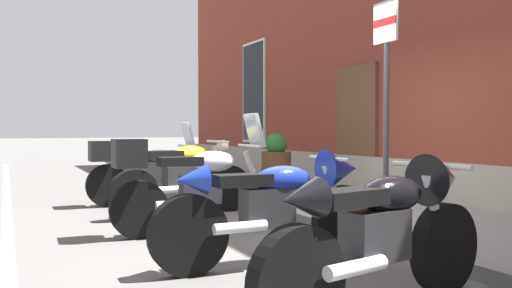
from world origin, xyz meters
name	(u,v)px	position (x,y,z in m)	size (l,w,h in m)	color
ground_plane	(302,226)	(0.00, 0.00, 0.00)	(140.00, 140.00, 0.00)	#565451
sidewalk	(381,213)	(0.00, 1.21, 0.06)	(26.90, 2.42, 0.13)	slate
lane_stripe	(8,254)	(0.00, -3.20, 0.00)	(26.90, 0.12, 0.01)	silver
motorcycle_green_touring	(146,170)	(-2.57, -1.25, 0.53)	(0.62, 2.02, 1.28)	black
motorcycle_yellow_naked	(185,179)	(-1.34, -1.03, 0.50)	(0.62, 2.04, 1.01)	black
motorcycle_silver_touring	(194,183)	(-0.11, -1.33, 0.56)	(0.62, 2.08, 1.35)	black
motorcycle_blue_sport	(281,202)	(1.44, -1.09, 0.54)	(0.62, 2.14, 0.98)	black
motorcycle_black_sport	(389,226)	(2.73, -1.02, 0.55)	(0.66, 2.00, 0.99)	black
parking_sign	(386,79)	(0.94, 0.47, 1.70)	(0.36, 0.07, 2.43)	#4C4C51
barrel_planter	(276,163)	(-2.86, 1.19, 0.56)	(0.56, 0.56, 0.97)	brown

